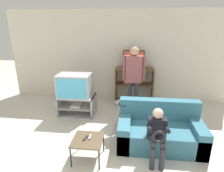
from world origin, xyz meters
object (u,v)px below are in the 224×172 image
object	(u,v)px
snack_table	(88,141)
person_seated_child	(157,132)
television_flat	(134,60)
person_standing_adult	(134,75)
tv_stand	(77,105)
television_main	(75,85)
remote_control_black	(86,138)
remote_control_white	(90,137)
media_shelf	(134,85)
couch	(159,131)
folding_stool	(123,108)

from	to	relation	value
snack_table	person_seated_child	world-z (taller)	person_seated_child
television_flat	person_standing_adult	size ratio (longest dim) A/B	0.35
tv_stand	television_main	bearing A→B (deg)	-142.10
person_standing_adult	person_seated_child	bearing A→B (deg)	-76.64
tv_stand	television_main	distance (m)	0.53
remote_control_black	remote_control_white	world-z (taller)	same
person_standing_adult	remote_control_black	bearing A→B (deg)	-113.29
media_shelf	person_standing_adult	world-z (taller)	person_standing_adult
media_shelf	couch	xyz separation A→B (m)	(0.50, -1.94, -0.26)
snack_table	remote_control_black	size ratio (longest dim) A/B	3.50
snack_table	media_shelf	bearing A→B (deg)	73.58
folding_stool	remote_control_white	bearing A→B (deg)	-120.23
person_standing_adult	media_shelf	bearing A→B (deg)	88.41
television_main	person_standing_adult	bearing A→B (deg)	6.40
remote_control_black	person_standing_adult	xyz separation A→B (m)	(0.76, 1.78, 0.65)
person_seated_child	tv_stand	bearing A→B (deg)	139.27
television_main	snack_table	distance (m)	1.83
tv_stand	television_main	xyz separation A→B (m)	(-0.02, -0.02, 0.53)
folding_stool	remote_control_black	xyz separation A→B (m)	(-0.57, -0.90, -0.16)
television_flat	couch	distance (m)	2.26
remote_control_black	person_seated_child	size ratio (longest dim) A/B	0.16
television_flat	folding_stool	xyz separation A→B (m)	(-0.18, -1.63, -0.72)
tv_stand	couch	world-z (taller)	couch
television_flat	folding_stool	distance (m)	1.79
remote_control_black	remote_control_white	bearing A→B (deg)	44.85
couch	snack_table	bearing A→B (deg)	-154.60
tv_stand	remote_control_black	bearing A→B (deg)	-68.63
snack_table	remote_control_white	xyz separation A→B (m)	(0.03, 0.06, 0.05)
couch	person_standing_adult	xyz separation A→B (m)	(-0.52, 1.20, 0.77)
person_seated_child	media_shelf	bearing A→B (deg)	98.96
media_shelf	snack_table	xyz separation A→B (m)	(-0.75, -2.53, -0.19)
television_main	couch	distance (m)	2.26
tv_stand	television_flat	size ratio (longest dim) A/B	1.50
media_shelf	television_flat	world-z (taller)	television_flat
tv_stand	person_seated_child	size ratio (longest dim) A/B	0.97
television_main	person_seated_child	size ratio (longest dim) A/B	0.86
person_standing_adult	person_seated_child	distance (m)	1.82
television_flat	remote_control_white	bearing A→B (deg)	-105.33
television_main	television_flat	size ratio (longest dim) A/B	1.34
couch	remote_control_white	bearing A→B (deg)	-156.38
remote_control_black	media_shelf	bearing A→B (deg)	86.87
television_main	couch	xyz separation A→B (m)	(1.94, -1.04, -0.50)
television_flat	person_seated_child	bearing A→B (deg)	-80.32
snack_table	tv_stand	bearing A→B (deg)	112.33
tv_stand	television_flat	world-z (taller)	television_flat
person_standing_adult	couch	bearing A→B (deg)	-66.67
couch	person_seated_child	size ratio (longest dim) A/B	1.68
folding_stool	couch	bearing A→B (deg)	-24.99
media_shelf	remote_control_white	distance (m)	2.58
media_shelf	television_flat	bearing A→B (deg)	146.40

